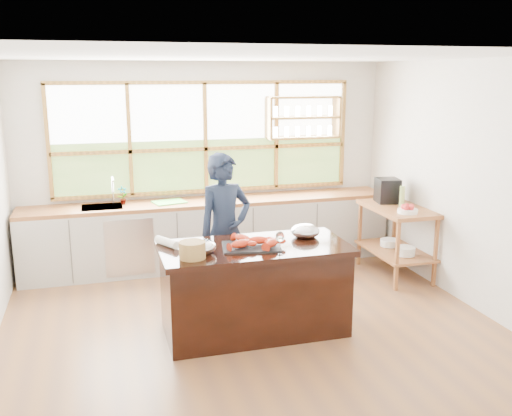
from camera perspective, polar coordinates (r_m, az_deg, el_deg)
name	(u,v)px	position (r m, az deg, el deg)	size (l,w,h in m)	color
ground_plane	(249,322)	(6.09, -0.68, -11.37)	(5.00, 5.00, 0.00)	brown
room_shell	(238,150)	(6.08, -1.78, 5.85)	(5.02, 4.52, 2.71)	silver
back_counter	(210,232)	(7.70, -4.63, -2.45)	(4.90, 0.63, 0.90)	#B9B4AD
right_shelf_unit	(397,230)	(7.47, 13.88, -2.12)	(0.62, 1.10, 0.90)	#974F29
island	(254,288)	(5.73, -0.16, -8.05)	(1.85, 0.90, 0.90)	black
cook	(225,231)	(6.25, -3.12, -2.32)	(0.63, 0.41, 1.72)	#161E32
potted_plant	(123,195)	(7.50, -13.20, 1.26)	(0.13, 0.09, 0.24)	slate
cutting_board	(169,202)	(7.51, -8.66, 0.60)	(0.40, 0.30, 0.01)	#5BD24D
espresso_machine	(387,190)	(7.61, 13.00, 1.72)	(0.27, 0.29, 0.31)	black
wine_bottle	(402,197)	(7.39, 14.40, 1.11)	(0.07, 0.07, 0.26)	#9BBA5F
fruit_bowl	(408,210)	(7.10, 14.93, -0.15)	(0.24, 0.24, 0.11)	white
slate_board	(251,247)	(5.52, -0.48, -3.89)	(0.55, 0.40, 0.02)	black
lobster_pile	(253,242)	(5.51, -0.25, -3.39)	(0.52, 0.44, 0.08)	#D64914
mixing_bowl_left	(201,247)	(5.37, -5.57, -3.86)	(0.29, 0.29, 0.14)	silver
mixing_bowl_right	(305,231)	(5.88, 4.94, -2.31)	(0.30, 0.30, 0.14)	silver
wine_glass	(280,237)	(5.29, 2.41, -2.96)	(0.08, 0.08, 0.22)	silver
wicker_basket	(192,250)	(5.22, -6.39, -4.20)	(0.24, 0.24, 0.16)	olive
parchment_roll	(167,242)	(5.62, -8.90, -3.40)	(0.08, 0.08, 0.30)	white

